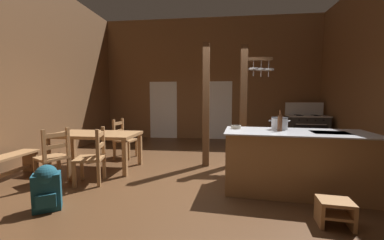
{
  "coord_description": "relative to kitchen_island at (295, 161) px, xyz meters",
  "views": [
    {
      "loc": [
        0.35,
        -4.04,
        1.44
      ],
      "look_at": [
        -0.18,
        0.48,
        1.02
      ],
      "focal_mm": 21.68,
      "sensor_mm": 36.0,
      "label": 1
    }
  ],
  "objects": [
    {
      "name": "ground_plane",
      "position": [
        -1.53,
        0.35,
        -0.52
      ],
      "size": [
        8.27,
        9.29,
        0.1
      ],
      "primitive_type": "cube",
      "color": "#4C301C"
    },
    {
      "name": "wall_back",
      "position": [
        -1.53,
        4.67,
        1.65
      ],
      "size": [
        8.27,
        0.14,
        4.24
      ],
      "primitive_type": "cube",
      "color": "brown",
      "rests_on": "ground_plane"
    },
    {
      "name": "wall_left",
      "position": [
        -5.34,
        0.35,
        1.65
      ],
      "size": [
        0.14,
        9.29,
        4.24
      ],
      "primitive_type": "cube",
      "color": "brown",
      "rests_on": "ground_plane"
    },
    {
      "name": "glazed_door_back_left",
      "position": [
        -3.22,
        4.59,
        0.56
      ],
      "size": [
        1.0,
        0.01,
        2.05
      ],
      "primitive_type": "cube",
      "color": "white",
      "rests_on": "ground_plane"
    },
    {
      "name": "glazed_panel_back_right",
      "position": [
        -1.16,
        4.59,
        0.56
      ],
      "size": [
        0.84,
        0.01,
        2.05
      ],
      "primitive_type": "cube",
      "color": "white",
      "rests_on": "ground_plane"
    },
    {
      "name": "kitchen_island",
      "position": [
        0.0,
        0.0,
        0.0
      ],
      "size": [
        2.24,
        1.15,
        0.94
      ],
      "color": "#9E7044",
      "rests_on": "ground_plane"
    },
    {
      "name": "stove_range",
      "position": [
        1.49,
        3.74,
        0.01
      ],
      "size": [
        1.19,
        0.88,
        1.32
      ],
      "color": "#2E2E2E",
      "rests_on": "ground_plane"
    },
    {
      "name": "support_post_with_pot_rack",
      "position": [
        -0.61,
        1.51,
        0.95
      ],
      "size": [
        0.71,
        0.24,
        2.59
      ],
      "color": "brown",
      "rests_on": "ground_plane"
    },
    {
      "name": "support_post_center",
      "position": [
        -1.46,
        1.23,
        0.83
      ],
      "size": [
        0.14,
        0.14,
        2.59
      ],
      "color": "brown",
      "rests_on": "ground_plane"
    },
    {
      "name": "step_stool",
      "position": [
        0.13,
        -0.99,
        -0.29
      ],
      "size": [
        0.39,
        0.32,
        0.3
      ],
      "color": "#9E7044",
      "rests_on": "ground_plane"
    },
    {
      "name": "dining_table",
      "position": [
        -3.7,
        0.75,
        0.18
      ],
      "size": [
        1.72,
        0.93,
        0.74
      ],
      "color": "#9E7044",
      "rests_on": "ground_plane"
    },
    {
      "name": "ladderback_chair_near_window",
      "position": [
        -3.5,
        1.67,
        -0.02
      ],
      "size": [
        0.5,
        0.5,
        0.95
      ],
      "color": "#9E7044",
      "rests_on": "ground_plane"
    },
    {
      "name": "ladderback_chair_by_post",
      "position": [
        -3.31,
        -0.05,
        -0.02
      ],
      "size": [
        0.54,
        0.54,
        0.95
      ],
      "color": "#9E7044",
      "rests_on": "ground_plane"
    },
    {
      "name": "ladderback_chair_at_table_end",
      "position": [
        -3.99,
        -0.11,
        -0.02
      ],
      "size": [
        0.6,
        0.6,
        0.95
      ],
      "color": "#9E7044",
      "rests_on": "ground_plane"
    },
    {
      "name": "backpack",
      "position": [
        -3.39,
        -1.03,
        -0.15
      ],
      "size": [
        0.39,
        0.38,
        0.6
      ],
      "color": "#194756",
      "rests_on": "ground_plane"
    },
    {
      "name": "stockpot_on_counter",
      "position": [
        -0.2,
        0.21,
        0.57
      ],
      "size": [
        0.33,
        0.26,
        0.2
      ],
      "color": "#B7BABF",
      "rests_on": "kitchen_island"
    },
    {
      "name": "mixing_bowl_on_counter",
      "position": [
        -0.9,
        0.23,
        0.5
      ],
      "size": [
        0.17,
        0.17,
        0.06
      ],
      "color": "#B2A893",
      "rests_on": "kitchen_island"
    },
    {
      "name": "bottle_tall_on_counter",
      "position": [
        -0.25,
        0.01,
        0.6
      ],
      "size": [
        0.07,
        0.07,
        0.32
      ],
      "color": "#56331E",
      "rests_on": "kitchen_island"
    }
  ]
}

